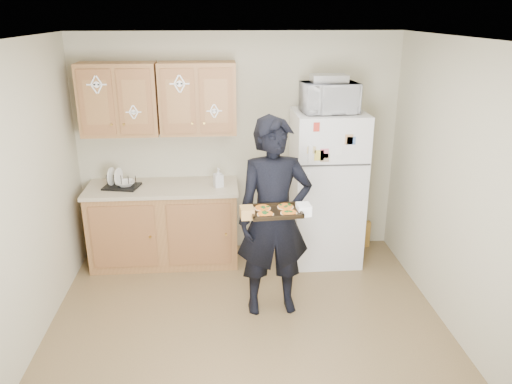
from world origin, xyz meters
TOP-DOWN VIEW (x-y plane):
  - floor at (0.00, 0.00)m, footprint 3.60×3.60m
  - ceiling at (0.00, 0.00)m, footprint 3.60×3.60m
  - wall_back at (0.00, 1.80)m, footprint 3.60×0.04m
  - wall_front at (0.00, -1.80)m, footprint 3.60×0.04m
  - wall_left at (-1.80, 0.00)m, footprint 0.04×3.60m
  - wall_right at (1.80, 0.00)m, footprint 0.04×3.60m
  - refrigerator at (0.95, 1.43)m, footprint 0.75×0.70m
  - base_cabinet at (-0.85, 1.48)m, footprint 1.60×0.60m
  - countertop at (-0.85, 1.48)m, footprint 1.64×0.64m
  - upper_cab_left at (-1.25, 1.61)m, footprint 0.80×0.33m
  - upper_cab_right at (-0.43, 1.61)m, footprint 0.80×0.33m
  - cereal_box at (1.47, 1.67)m, footprint 0.20×0.07m
  - person at (0.26, 0.42)m, footprint 0.71×0.49m
  - baking_tray at (0.24, 0.13)m, footprint 0.44×0.34m
  - pizza_front_left at (0.15, 0.05)m, footprint 0.14×0.14m
  - pizza_front_right at (0.34, 0.06)m, footprint 0.14×0.14m
  - pizza_back_left at (0.13, 0.19)m, footprint 0.14×0.14m
  - pizza_back_right at (0.33, 0.20)m, footprint 0.14×0.14m
  - microwave at (0.93, 1.38)m, footprint 0.59×0.43m
  - foil_pan at (0.92, 1.41)m, footprint 0.36×0.25m
  - dish_rack at (-1.28, 1.48)m, footprint 0.41×0.34m
  - bowl at (-1.24, 1.48)m, footprint 0.24×0.24m
  - soap_bottle at (-0.24, 1.42)m, footprint 0.12×0.12m

SIDE VIEW (x-z plane):
  - floor at x=0.00m, z-range 0.00..0.00m
  - cereal_box at x=1.47m, z-range 0.00..0.32m
  - base_cabinet at x=-0.85m, z-range 0.00..0.86m
  - refrigerator at x=0.95m, z-range 0.00..1.70m
  - countertop at x=-0.85m, z-range 0.86..0.90m
  - person at x=0.26m, z-range 0.00..1.86m
  - bowl at x=-1.24m, z-range 0.92..0.97m
  - dish_rack at x=-1.28m, z-range 0.90..1.04m
  - soap_bottle at x=-0.24m, z-range 0.90..1.11m
  - baking_tray at x=0.24m, z-range 1.10..1.14m
  - pizza_front_left at x=0.15m, z-range 1.13..1.14m
  - pizza_front_right at x=0.34m, z-range 1.13..1.14m
  - pizza_back_left at x=0.13m, z-range 1.13..1.14m
  - pizza_back_right at x=0.33m, z-range 1.13..1.14m
  - wall_back at x=0.00m, z-range 0.00..2.50m
  - wall_front at x=0.00m, z-range 0.00..2.50m
  - wall_left at x=-1.80m, z-range 0.00..2.50m
  - wall_right at x=1.80m, z-range 0.00..2.50m
  - upper_cab_left at x=-1.25m, z-range 1.45..2.20m
  - upper_cab_right at x=-0.43m, z-range 1.45..2.20m
  - microwave at x=0.93m, z-range 1.70..2.01m
  - foil_pan at x=0.92m, z-range 2.01..2.09m
  - ceiling at x=0.00m, z-range 2.50..2.50m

